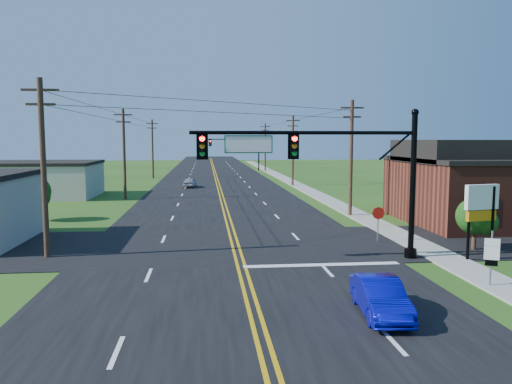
{
  "coord_description": "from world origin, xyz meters",
  "views": [
    {
      "loc": [
        -1.46,
        -15.77,
        5.98
      ],
      "look_at": [
        1.16,
        10.0,
        3.24
      ],
      "focal_mm": 35.0,
      "sensor_mm": 36.0,
      "label": 1
    }
  ],
  "objects": [
    {
      "name": "tree_right_back",
      "position": [
        16.0,
        26.0,
        2.6
      ],
      "size": [
        3.0,
        3.0,
        4.1
      ],
      "color": "#372219",
      "rests_on": "ground"
    },
    {
      "name": "utility_pole_right_b",
      "position": [
        9.8,
        48.0,
        4.72
      ],
      "size": [
        1.8,
        0.28,
        9.0
      ],
      "color": "#372219",
      "rests_on": "ground"
    },
    {
      "name": "utility_pole_left_b",
      "position": [
        -9.5,
        35.0,
        4.72
      ],
      "size": [
        1.8,
        0.28,
        9.0
      ],
      "color": "#372219",
      "rests_on": "ground"
    },
    {
      "name": "signal_mast_far",
      "position": [
        4.44,
        80.0,
        4.55
      ],
      "size": [
        10.98,
        0.6,
        7.48
      ],
      "color": "black",
      "rests_on": "ground"
    },
    {
      "name": "route_sign",
      "position": [
        10.01,
        2.91,
        1.35
      ],
      "size": [
        0.54,
        0.27,
        2.32
      ],
      "rotation": [
        0.0,
        0.0,
        -0.44
      ],
      "color": "slate",
      "rests_on": "ground"
    },
    {
      "name": "brick_building",
      "position": [
        20.0,
        18.0,
        2.35
      ],
      "size": [
        14.2,
        11.2,
        4.7
      ],
      "color": "maroon",
      "rests_on": "ground"
    },
    {
      "name": "sidewalk",
      "position": [
        10.5,
        40.0,
        0.04
      ],
      "size": [
        2.0,
        160.0,
        0.08
      ],
      "primitive_type": "cube",
      "color": "gray",
      "rests_on": "ground"
    },
    {
      "name": "utility_pole_left_c",
      "position": [
        -9.5,
        62.0,
        4.72
      ],
      "size": [
        1.8,
        0.28,
        9.0
      ],
      "color": "#372219",
      "rests_on": "ground"
    },
    {
      "name": "pylon_sign",
      "position": [
        12.01,
        7.23,
        2.76
      ],
      "size": [
        1.86,
        0.63,
        3.79
      ],
      "rotation": [
        0.0,
        0.0,
        0.21
      ],
      "color": "black",
      "rests_on": "ground"
    },
    {
      "name": "shrub_corner",
      "position": [
        13.0,
        9.5,
        1.85
      ],
      "size": [
        2.0,
        2.0,
        2.86
      ],
      "color": "#372219",
      "rests_on": "ground"
    },
    {
      "name": "road_main",
      "position": [
        0.0,
        50.0,
        0.02
      ],
      "size": [
        16.0,
        220.0,
        0.04
      ],
      "primitive_type": "cube",
      "color": "black",
      "rests_on": "ground"
    },
    {
      "name": "distant_car",
      "position": [
        -3.42,
        46.58,
        0.6
      ],
      "size": [
        1.78,
        3.64,
        1.2
      ],
      "primitive_type": "imported",
      "rotation": [
        0.0,
        0.0,
        3.03
      ],
      "color": "#B0B0B5",
      "rests_on": "ground"
    },
    {
      "name": "stop_sign",
      "position": [
        8.5,
        11.98,
        1.51
      ],
      "size": [
        0.75,
        0.1,
        2.1
      ],
      "rotation": [
        0.0,
        0.0,
        -0.06
      ],
      "color": "slate",
      "rests_on": "ground"
    },
    {
      "name": "ground",
      "position": [
        0.0,
        0.0,
        0.0
      ],
      "size": [
        260.0,
        260.0,
        0.0
      ],
      "primitive_type": "plane",
      "color": "#1B4413",
      "rests_on": "ground"
    },
    {
      "name": "signal_mast_main",
      "position": [
        4.34,
        8.0,
        4.75
      ],
      "size": [
        11.3,
        0.6,
        7.48
      ],
      "color": "black",
      "rests_on": "ground"
    },
    {
      "name": "tree_left",
      "position": [
        -14.0,
        22.0,
        2.16
      ],
      "size": [
        2.4,
        2.4,
        3.37
      ],
      "color": "#372219",
      "rests_on": "ground"
    },
    {
      "name": "cream_bldg_far",
      "position": [
        -19.0,
        38.0,
        1.86
      ],
      "size": [
        12.2,
        9.2,
        3.7
      ],
      "color": "beige",
      "rests_on": "ground"
    },
    {
      "name": "utility_pole_right_c",
      "position": [
        9.8,
        78.0,
        4.72
      ],
      "size": [
        1.8,
        0.28,
        9.0
      ],
      "color": "#372219",
      "rests_on": "ground"
    },
    {
      "name": "utility_pole_right_a",
      "position": [
        9.8,
        22.0,
        4.72
      ],
      "size": [
        1.8,
        0.28,
        9.0
      ],
      "color": "#372219",
      "rests_on": "ground"
    },
    {
      "name": "blue_car",
      "position": [
        4.39,
        0.12,
        0.63
      ],
      "size": [
        1.66,
        3.94,
        1.27
      ],
      "primitive_type": "imported",
      "rotation": [
        0.0,
        0.0,
        -0.09
      ],
      "color": "#070AA6",
      "rests_on": "ground"
    },
    {
      "name": "road_cross",
      "position": [
        0.0,
        12.0,
        0.02
      ],
      "size": [
        70.0,
        10.0,
        0.04
      ],
      "primitive_type": "cube",
      "color": "black",
      "rests_on": "ground"
    },
    {
      "name": "utility_pole_left_a",
      "position": [
        -9.5,
        10.0,
        4.72
      ],
      "size": [
        1.8,
        0.28,
        9.0
      ],
      "color": "#372219",
      "rests_on": "ground"
    }
  ]
}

